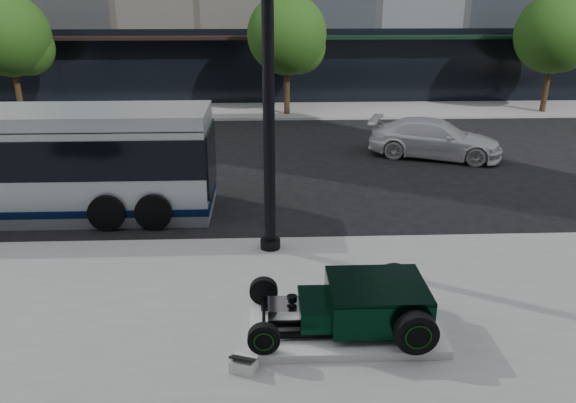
{
  "coord_description": "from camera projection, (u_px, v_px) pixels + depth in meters",
  "views": [
    {
      "loc": [
        -0.1,
        -14.74,
        5.88
      ],
      "look_at": [
        0.42,
        -2.33,
        1.2
      ],
      "focal_mm": 35.0,
      "sensor_mm": 36.0,
      "label": 1
    }
  ],
  "objects": [
    {
      "name": "sidewalk_far",
      "position": [
        267.0,
        111.0,
        28.92
      ],
      "size": [
        70.0,
        4.0,
        0.12
      ],
      "primitive_type": "cube",
      "color": "gray",
      "rests_on": "ground"
    },
    {
      "name": "lamppost",
      "position": [
        268.0,
        78.0,
        11.99
      ],
      "size": [
        0.48,
        0.48,
        8.68
      ],
      "color": "black",
      "rests_on": "sidewalk_near"
    },
    {
      "name": "info_plaque",
      "position": [
        244.0,
        364.0,
        9.03
      ],
      "size": [
        0.48,
        0.42,
        0.31
      ],
      "color": "silver",
      "rests_on": "sidewalk_near"
    },
    {
      "name": "ground",
      "position": [
        270.0,
        212.0,
        15.86
      ],
      "size": [
        120.0,
        120.0,
        0.0
      ],
      "primitive_type": "plane",
      "color": "black",
      "rests_on": "ground"
    },
    {
      "name": "display_plinth",
      "position": [
        345.0,
        328.0,
        10.09
      ],
      "size": [
        3.4,
        1.8,
        0.15
      ],
      "primitive_type": "cube",
      "color": "silver",
      "rests_on": "sidewalk_near"
    },
    {
      "name": "street_trees",
      "position": [
        290.0,
        38.0,
        26.79
      ],
      "size": [
        29.8,
        3.8,
        5.7
      ],
      "color": "black",
      "rests_on": "sidewalk_far"
    },
    {
      "name": "hot_rod",
      "position": [
        364.0,
        303.0,
        9.92
      ],
      "size": [
        3.22,
        2.0,
        0.81
      ],
      "color": "black",
      "rests_on": "display_plinth"
    },
    {
      "name": "white_sedan",
      "position": [
        435.0,
        139.0,
        20.92
      ],
      "size": [
        5.22,
        3.54,
        1.4
      ],
      "primitive_type": "imported",
      "rotation": [
        0.0,
        0.0,
        1.21
      ],
      "color": "silver",
      "rests_on": "ground"
    }
  ]
}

